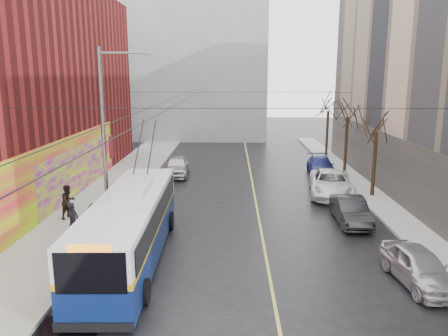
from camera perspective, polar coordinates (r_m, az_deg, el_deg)
The scene contains 19 objects.
sidewalk_left at distance 25.65m, azimuth -17.29°, elevation -5.75°, with size 4.00×60.00×0.15m, color gray.
sidewalk_right at distance 25.96m, azimuth 21.37°, elevation -5.83°, with size 2.00×60.00×0.15m, color gray.
lane_line at distance 26.33m, azimuth 4.26°, elevation -4.93°, with size 0.12×50.00×0.01m, color #BFB74C.
building_far at distance 56.47m, azimuth -5.18°, elevation 13.36°, with size 20.50×12.10×18.00m.
streetlight_pole at distance 22.21m, azimuth -15.08°, elevation 4.32°, with size 2.65×0.60×9.00m.
catenary_wires at distance 26.08m, azimuth -4.61°, elevation 8.87°, with size 18.00×60.00×0.22m.
tree_near at distance 28.72m, azimuth 19.40°, elevation 5.98°, with size 3.20×3.20×6.40m.
tree_mid at distance 35.39m, azimuth 15.92°, elevation 7.67°, with size 3.20×3.20×6.68m.
tree_far at distance 42.19m, azimuth 13.51°, elevation 8.28°, with size 3.20×3.20×6.57m.
pigeons_flying at distance 21.02m, azimuth -5.09°, elevation 10.60°, with size 4.75×1.40×0.36m.
trolleybus at distance 18.77m, azimuth -12.11°, elevation -7.45°, with size 2.86×11.43×5.38m.
parked_car_a at distance 18.18m, azimuth 24.08°, elevation -11.66°, with size 1.63×4.05×1.38m, color #B7B6BB.
parked_car_b at distance 24.00m, azimuth 16.21°, elevation -5.37°, with size 1.46×4.19×1.38m, color black.
parked_car_c at distance 29.11m, azimuth 13.81°, elevation -1.97°, with size 2.64×5.73×1.59m, color white.
parked_car_d at distance 35.12m, azimuth 12.52°, elevation 0.28°, with size 1.93×4.75×1.38m, color navy.
following_car at distance 34.04m, azimuth -6.22°, elevation 0.25°, with size 1.79×4.45×1.51m, color #B8B8BD.
pedestrian_a at distance 21.38m, azimuth -19.10°, elevation -6.65°, with size 0.67×0.44×1.83m, color black.
pedestrian_b at distance 24.76m, azimuth -19.65°, elevation -4.16°, with size 0.89×0.69×1.83m, color black.
pedestrian_c at distance 21.74m, azimuth -16.55°, elevation -6.48°, with size 1.04×0.60×1.60m, color black.
Camera 1 is at (0.02, -11.15, 7.67)m, focal length 35.00 mm.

